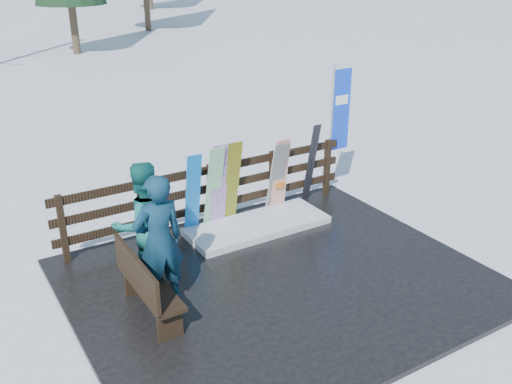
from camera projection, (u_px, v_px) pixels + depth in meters
ground at (279, 283)px, 8.67m from camera, size 700.00×700.00×0.00m
deck at (279, 281)px, 8.65m from camera, size 6.00×5.00×0.08m
fence at (211, 190)px, 10.10m from camera, size 5.60×0.10×1.15m
snow_patch at (257, 226)px, 10.15m from camera, size 2.55×1.00×0.12m
bench at (145, 284)px, 7.56m from camera, size 0.40×1.50×0.97m
snowboard_0 at (193, 195)px, 9.67m from camera, size 0.26×0.30×1.51m
snowboard_1 at (214, 188)px, 9.85m from camera, size 0.28×0.41×1.58m
snowboard_2 at (232, 183)px, 10.01m from camera, size 0.27×0.35×1.61m
snowboard_3 at (219, 186)px, 9.89m from camera, size 0.29×0.30×1.60m
snowboard_4 at (277, 178)px, 10.51m from camera, size 0.30×0.35×1.41m
snowboard_5 at (280, 176)px, 10.53m from camera, size 0.30×0.21×1.46m
ski_pair_a at (213, 188)px, 9.92m from camera, size 0.16×0.27×1.54m
ski_pair_b at (311, 163)px, 10.92m from camera, size 0.17×0.33×1.62m
rental_flag at (339, 115)px, 11.13m from camera, size 0.45×0.04×2.60m
person_front at (159, 242)px, 7.68m from camera, size 0.72×0.48×1.94m
person_back at (143, 224)px, 8.20m from camera, size 0.95×0.75×1.90m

